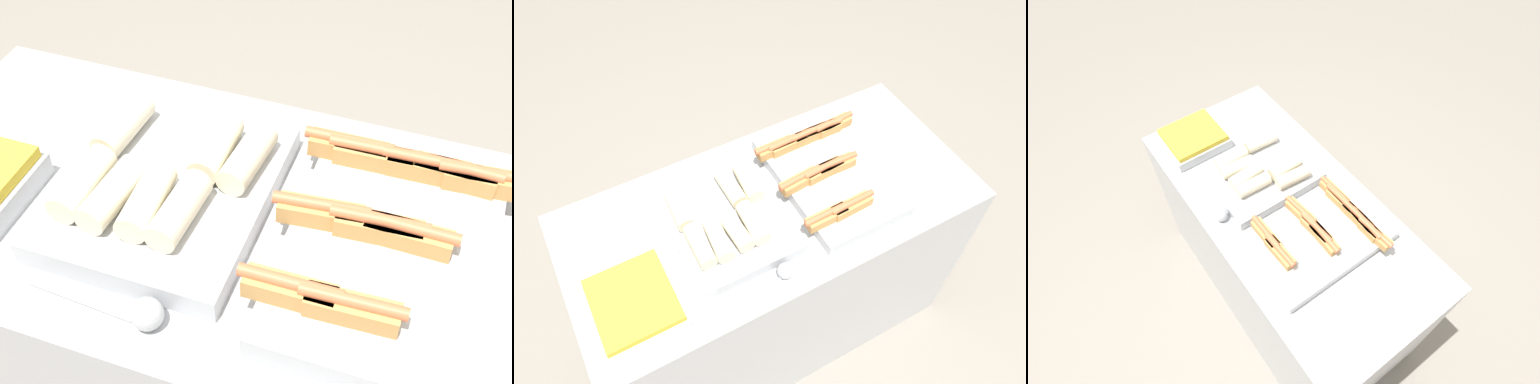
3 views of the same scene
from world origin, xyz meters
TOP-DOWN VIEW (x-y plane):
  - counter at (0.00, 0.00)m, footprint 1.46×0.69m
  - tray_hotdogs at (0.23, 0.01)m, footprint 0.42×0.54m
  - tray_wraps at (-0.18, -0.00)m, footprint 0.36×0.45m
  - serving_spoon_near at (-0.11, -0.26)m, footprint 0.25×0.05m

SIDE VIEW (x-z plane):
  - counter at x=0.00m, z-range 0.00..0.92m
  - serving_spoon_near at x=-0.11m, z-range 0.91..0.97m
  - tray_hotdogs at x=0.23m, z-range 0.90..1.00m
  - tray_wraps at x=-0.18m, z-range 0.90..1.01m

